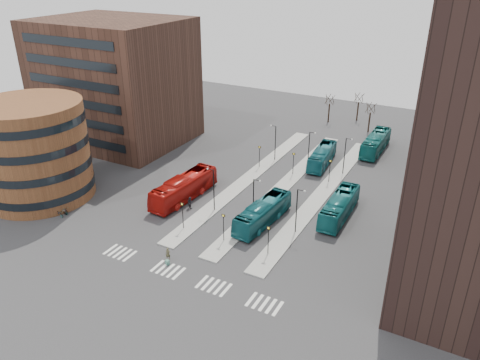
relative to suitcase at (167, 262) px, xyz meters
The scene contains 23 objects.
ground 5.06m from the suitcase, 71.22° to the right, with size 160.00×160.00×0.00m, color #2D2D2F.
island_left 25.33m from the suitcase, 95.38° to the left, with size 2.50×45.00×0.15m, color gray.
island_mid 25.48m from the suitcase, 81.82° to the left, with size 2.50×45.00×0.15m, color gray.
island_right 26.99m from the suitcase, 69.11° to the left, with size 2.50×45.00×0.15m, color gray.
suitcase is the anchor object (origin of this frame).
red_bus 16.06m from the suitcase, 117.54° to the left, with size 2.93×12.54×3.49m, color #AA120D.
teal_bus_a 14.54m from the suitcase, 67.46° to the left, with size 2.60×11.13×3.10m, color #135961.
teal_bus_b 35.90m from the suitcase, 80.55° to the left, with size 2.50×10.67×2.97m, color #15616B.
teal_bus_c 24.16m from the suitcase, 55.09° to the left, with size 2.61×11.13×3.10m, color #156A6D.
teal_bus_d 47.07m from the suitcase, 74.80° to the left, with size 2.78×11.89×3.31m, color #156966.
traveller 1.09m from the suitcase, 120.41° to the left, with size 0.57×0.37×1.55m, color #4B462D.
commuter_a 13.33m from the suitcase, 112.69° to the left, with size 0.83×0.65×1.71m, color black.
commuter_b 12.57m from the suitcase, 68.56° to the left, with size 1.00×0.42×1.71m, color black.
commuter_c 10.28m from the suitcase, 69.22° to the left, with size 1.03×0.59×1.60m, color black.
bicycle_near 19.47m from the suitcase, behind, with size 0.62×1.78×0.94m, color gray.
bicycle_mid 19.54m from the suitcase, behind, with size 0.45×1.59×0.96m, color gray.
bicycle_far 19.59m from the suitcase, behind, with size 0.65×1.87×0.98m, color gray.
crosswalk_stripes 3.48m from the suitcase, 13.04° to the right, with size 22.35×2.40×0.01m.
round_building 27.71m from the suitcase, 168.81° to the left, with size 15.16×15.16×14.00m.
office_block 44.90m from the suitcase, 137.95° to the left, with size 25.00×20.12×22.00m.
sign_poles 18.62m from the suitcase, 79.96° to the left, with size 12.45×22.12×3.65m.
lamp_posts 23.84m from the suitcase, 79.60° to the left, with size 14.04×20.24×6.12m.
bare_trees 58.10m from the suitcase, 85.76° to the left, with size 10.97×8.14×5.90m.
Camera 1 is at (26.51, -29.84, 31.76)m, focal length 35.00 mm.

